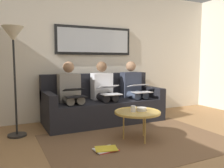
% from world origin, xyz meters
% --- Properties ---
extents(ground_plane, '(6.00, 5.20, 0.10)m').
position_xyz_m(ground_plane, '(0.00, 0.00, -0.05)').
color(ground_plane, olive).
extents(wall_rear, '(6.00, 0.12, 2.60)m').
position_xyz_m(wall_rear, '(0.00, -2.60, 1.30)').
color(wall_rear, beige).
rests_on(wall_rear, ground_plane).
extents(area_rug, '(2.60, 1.80, 0.01)m').
position_xyz_m(area_rug, '(0.00, -0.85, 0.00)').
color(area_rug, brown).
rests_on(area_rug, ground_plane).
extents(couch, '(2.20, 0.90, 0.90)m').
position_xyz_m(couch, '(0.00, -2.12, 0.31)').
color(couch, black).
rests_on(couch, ground_plane).
extents(framed_mirror, '(1.60, 0.05, 0.56)m').
position_xyz_m(framed_mirror, '(0.00, -2.51, 1.55)').
color(framed_mirror, black).
extents(coffee_table, '(0.67, 0.67, 0.43)m').
position_xyz_m(coffee_table, '(-0.02, -0.90, 0.41)').
color(coffee_table, tan).
rests_on(coffee_table, ground_plane).
extents(cup, '(0.07, 0.07, 0.09)m').
position_xyz_m(cup, '(0.04, -0.91, 0.46)').
color(cup, silver).
rests_on(cup, coffee_table).
extents(bowl, '(0.15, 0.15, 0.05)m').
position_xyz_m(bowl, '(-0.10, -0.92, 0.44)').
color(bowl, beige).
rests_on(bowl, coffee_table).
extents(person_left, '(0.38, 0.58, 1.14)m').
position_xyz_m(person_left, '(-0.64, -2.05, 0.61)').
color(person_left, '#2D3342').
rests_on(person_left, couch).
extents(laptop_silver, '(0.36, 0.36, 0.15)m').
position_xyz_m(laptop_silver, '(-0.64, -1.81, 0.63)').
color(laptop_silver, silver).
extents(person_middle, '(0.38, 0.58, 1.14)m').
position_xyz_m(person_middle, '(0.00, -2.05, 0.61)').
color(person_middle, silver).
rests_on(person_middle, couch).
extents(laptop_white, '(0.35, 0.38, 0.16)m').
position_xyz_m(laptop_white, '(0.00, -1.81, 0.63)').
color(laptop_white, white).
extents(person_right, '(0.38, 0.58, 1.14)m').
position_xyz_m(person_right, '(0.64, -2.05, 0.61)').
color(person_right, gray).
rests_on(person_right, couch).
extents(laptop_black, '(0.33, 0.33, 0.14)m').
position_xyz_m(laptop_black, '(0.64, -1.80, 0.62)').
color(laptop_black, black).
extents(magazine_stack, '(0.32, 0.27, 0.03)m').
position_xyz_m(magazine_stack, '(0.57, -0.72, 0.02)').
color(magazine_stack, red).
rests_on(magazine_stack, ground_plane).
extents(standing_lamp, '(0.32, 0.32, 1.66)m').
position_xyz_m(standing_lamp, '(1.55, -1.85, 1.37)').
color(standing_lamp, black).
rests_on(standing_lamp, ground_plane).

